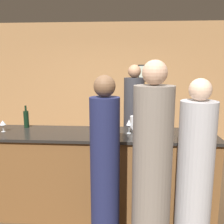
{
  "coord_description": "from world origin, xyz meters",
  "views": [
    {
      "loc": [
        0.4,
        -2.99,
        1.91
      ],
      "look_at": [
        0.19,
        0.1,
        1.33
      ],
      "focal_mm": 40.0,
      "sensor_mm": 36.0,
      "label": 1
    }
  ],
  "objects_px": {
    "bartender": "(133,131)",
    "ice_bucket": "(137,123)",
    "wine_bottle_0": "(26,119)",
    "guest_2": "(195,178)",
    "guest_1": "(105,174)",
    "guest_0": "(152,176)"
  },
  "relations": [
    {
      "from": "bartender",
      "to": "ice_bucket",
      "type": "distance_m",
      "value": 0.65
    },
    {
      "from": "wine_bottle_0",
      "to": "ice_bucket",
      "type": "height_order",
      "value": "wine_bottle_0"
    },
    {
      "from": "guest_2",
      "to": "wine_bottle_0",
      "type": "height_order",
      "value": "guest_2"
    },
    {
      "from": "guest_1",
      "to": "wine_bottle_0",
      "type": "xyz_separation_m",
      "value": [
        -1.16,
        0.95,
        0.33
      ]
    },
    {
      "from": "guest_1",
      "to": "wine_bottle_0",
      "type": "height_order",
      "value": "guest_1"
    },
    {
      "from": "bartender",
      "to": "guest_0",
      "type": "relative_size",
      "value": 0.98
    },
    {
      "from": "guest_1",
      "to": "ice_bucket",
      "type": "distance_m",
      "value": 1.0
    },
    {
      "from": "bartender",
      "to": "guest_2",
      "type": "distance_m",
      "value": 1.55
    },
    {
      "from": "guest_2",
      "to": "guest_1",
      "type": "bearing_deg",
      "value": -177.26
    },
    {
      "from": "ice_bucket",
      "to": "guest_0",
      "type": "bearing_deg",
      "value": -84.11
    },
    {
      "from": "guest_0",
      "to": "guest_2",
      "type": "height_order",
      "value": "guest_0"
    },
    {
      "from": "ice_bucket",
      "to": "guest_1",
      "type": "bearing_deg",
      "value": -110.53
    },
    {
      "from": "guest_1",
      "to": "wine_bottle_0",
      "type": "bearing_deg",
      "value": 140.8
    },
    {
      "from": "guest_0",
      "to": "wine_bottle_0",
      "type": "height_order",
      "value": "guest_0"
    },
    {
      "from": "wine_bottle_0",
      "to": "guest_0",
      "type": "bearing_deg",
      "value": -33.62
    },
    {
      "from": "guest_0",
      "to": "guest_1",
      "type": "height_order",
      "value": "guest_0"
    },
    {
      "from": "bartender",
      "to": "ice_bucket",
      "type": "height_order",
      "value": "bartender"
    },
    {
      "from": "guest_0",
      "to": "guest_1",
      "type": "xyz_separation_m",
      "value": [
        -0.44,
        0.12,
        -0.05
      ]
    },
    {
      "from": "guest_0",
      "to": "guest_1",
      "type": "distance_m",
      "value": 0.46
    },
    {
      "from": "guest_0",
      "to": "wine_bottle_0",
      "type": "bearing_deg",
      "value": 146.38
    },
    {
      "from": "bartender",
      "to": "guest_1",
      "type": "relative_size",
      "value": 1.05
    },
    {
      "from": "bartender",
      "to": "guest_2",
      "type": "height_order",
      "value": "bartender"
    }
  ]
}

